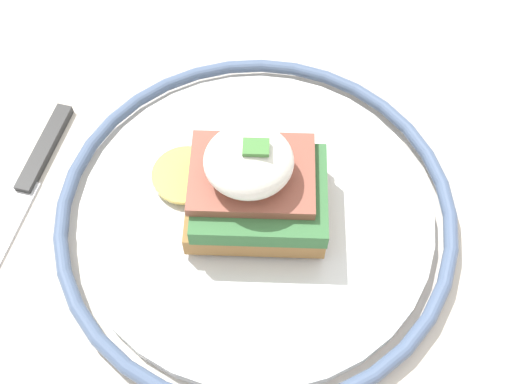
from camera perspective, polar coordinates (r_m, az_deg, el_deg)
dining_table at (r=0.58m, az=3.99°, el=-3.39°), size 1.00×0.75×0.72m
plate at (r=0.45m, az=-0.00°, el=-1.81°), size 0.28×0.28×0.02m
sandwich at (r=0.42m, az=-0.25°, el=0.63°), size 0.12×0.09×0.07m
fork at (r=0.48m, az=21.66°, el=-3.56°), size 0.03×0.16×0.00m
knife at (r=0.49m, az=-20.00°, el=0.05°), size 0.05×0.19×0.01m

